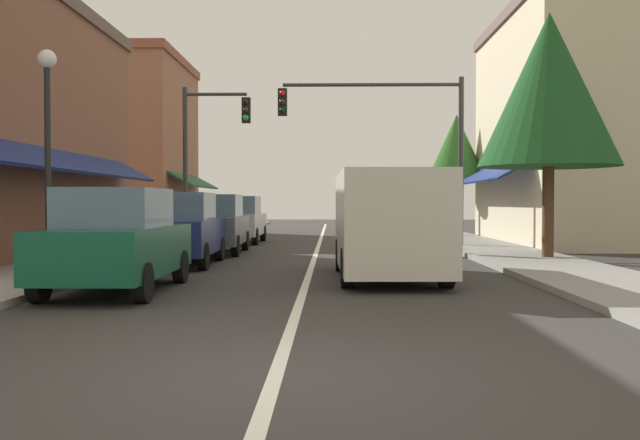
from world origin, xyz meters
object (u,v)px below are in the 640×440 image
object	(u,v)px
van_in_lane	(388,222)
traffic_signal_left_corner	(206,143)
parked_car_far_left	(238,220)
tree_right_far	(457,149)
parked_car_second_left	(179,229)
street_lamp_left_near	(48,124)
parked_car_third_left	(214,224)
tree_right_near	(549,90)
parked_car_nearest_left	(117,241)
traffic_signal_mast_arm	(396,129)

from	to	relation	value
van_in_lane	traffic_signal_left_corner	distance (m)	12.63
parked_car_far_left	tree_right_far	distance (m)	10.47
parked_car_second_left	parked_car_far_left	world-z (taller)	same
street_lamp_left_near	parked_car_third_left	bearing A→B (deg)	75.54
traffic_signal_left_corner	tree_right_near	world-z (taller)	tree_right_near
van_in_lane	parked_car_far_left	bearing A→B (deg)	109.28
tree_right_near	van_in_lane	bearing A→B (deg)	-136.75
parked_car_nearest_left	parked_car_far_left	size ratio (longest dim) A/B	1.00
parked_car_third_left	street_lamp_left_near	xyz separation A→B (m)	(-1.95, -7.55, 2.17)
parked_car_third_left	parked_car_far_left	bearing A→B (deg)	88.84
parked_car_second_left	street_lamp_left_near	size ratio (longest dim) A/B	0.92
parked_car_nearest_left	street_lamp_left_near	distance (m)	3.29
parked_car_second_left	parked_car_nearest_left	bearing A→B (deg)	-90.76
parked_car_second_left	parked_car_third_left	xyz separation A→B (m)	(0.17, 4.03, 0.00)
traffic_signal_left_corner	tree_right_near	xyz separation A→B (m)	(10.13, -6.79, 0.76)
traffic_signal_mast_arm	tree_right_far	xyz separation A→B (m)	(3.31, 7.36, -0.08)
traffic_signal_mast_arm	traffic_signal_left_corner	world-z (taller)	traffic_signal_mast_arm
tree_right_far	traffic_signal_mast_arm	bearing A→B (deg)	-114.24
street_lamp_left_near	tree_right_far	world-z (taller)	tree_right_far
parked_car_second_left	parked_car_far_left	size ratio (longest dim) A/B	1.01
parked_car_third_left	traffic_signal_left_corner	distance (m)	5.04
traffic_signal_mast_arm	tree_right_near	xyz separation A→B (m)	(3.48, -5.25, 0.46)
parked_car_third_left	street_lamp_left_near	bearing A→B (deg)	-105.73
traffic_signal_mast_arm	tree_right_far	distance (m)	8.07
parked_car_third_left	van_in_lane	world-z (taller)	van_in_lane
parked_car_second_left	traffic_signal_left_corner	size ratio (longest dim) A/B	0.73
tree_right_near	tree_right_far	world-z (taller)	tree_right_near
parked_car_nearest_left	traffic_signal_mast_arm	xyz separation A→B (m)	(5.79, 11.74, 3.10)
van_in_lane	traffic_signal_left_corner	world-z (taller)	traffic_signal_left_corner
parked_car_far_left	traffic_signal_left_corner	size ratio (longest dim) A/B	0.73
parked_car_third_left	tree_right_far	world-z (taller)	tree_right_far
traffic_signal_left_corner	van_in_lane	bearing A→B (deg)	-62.84
van_in_lane	tree_right_far	distance (m)	17.59
traffic_signal_mast_arm	traffic_signal_left_corner	size ratio (longest dim) A/B	1.10
van_in_lane	street_lamp_left_near	xyz separation A→B (m)	(-6.62, -0.62, 1.90)
traffic_signal_mast_arm	tree_right_near	bearing A→B (deg)	-56.42
parked_car_nearest_left	van_in_lane	size ratio (longest dim) A/B	0.79
van_in_lane	tree_right_near	bearing A→B (deg)	41.86
street_lamp_left_near	parked_car_nearest_left	bearing A→B (deg)	-41.81
parked_car_third_left	tree_right_near	xyz separation A→B (m)	(9.16, -2.71, 3.57)
van_in_lane	traffic_signal_mast_arm	distance (m)	9.93
parked_car_third_left	street_lamp_left_near	world-z (taller)	street_lamp_left_near
parked_car_nearest_left	tree_right_near	bearing A→B (deg)	34.66
traffic_signal_left_corner	street_lamp_left_near	world-z (taller)	traffic_signal_left_corner
parked_car_second_left	street_lamp_left_near	xyz separation A→B (m)	(-1.78, -3.52, 2.17)
parked_car_second_left	van_in_lane	size ratio (longest dim) A/B	0.79
parked_car_second_left	parked_car_far_left	bearing A→B (deg)	87.60
parked_car_nearest_left	traffic_signal_left_corner	distance (m)	13.60
street_lamp_left_near	tree_right_near	xyz separation A→B (m)	(11.11, 4.84, 1.40)
tree_right_near	tree_right_far	bearing A→B (deg)	90.77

